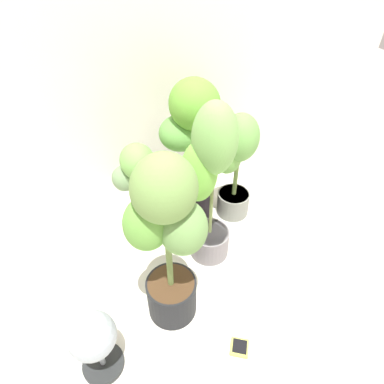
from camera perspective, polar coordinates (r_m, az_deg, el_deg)
name	(u,v)px	position (r m, az deg, el deg)	size (l,w,h in m)	color
ground_plane	(212,271)	(1.85, 3.53, -13.76)	(8.00, 8.00, 0.00)	silver
mylar_back_wall	(160,39)	(1.97, -5.65, 25.39)	(3.20, 0.01, 2.00)	silver
potted_plant_back_right	(235,161)	(1.92, 7.63, 5.54)	(0.32, 0.31, 0.71)	gray
potted_plant_back_center	(194,144)	(1.83, 0.42, 8.54)	(0.43, 0.37, 0.91)	black
potted_plant_center	(209,180)	(1.56, 2.97, 2.18)	(0.31, 0.29, 0.94)	slate
potted_plant_front_left	(168,238)	(1.30, -4.33, -8.19)	(0.36, 0.30, 0.92)	black
potted_plant_back_left	(142,189)	(1.82, -8.86, 0.56)	(0.35, 0.23, 0.63)	black
hygrometer_box	(239,348)	(1.64, 8.41, -25.59)	(0.11, 0.11, 0.03)	#C6C84F
floor_fan	(93,339)	(1.44, -17.07, -23.64)	(0.26, 0.26, 0.36)	#222425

